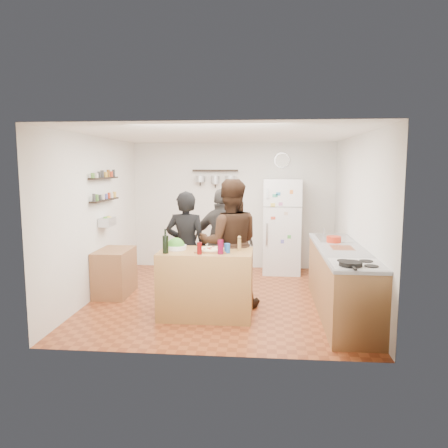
# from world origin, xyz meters

# --- Properties ---
(room_shell) EXTENTS (4.20, 4.20, 4.20)m
(room_shell) POSITION_xyz_m (0.00, 0.39, 1.25)
(room_shell) COLOR brown
(room_shell) RESTS_ON ground
(prep_island) EXTENTS (1.25, 0.72, 0.91)m
(prep_island) POSITION_xyz_m (-0.16, -0.84, 0.46)
(prep_island) COLOR #A2723B
(prep_island) RESTS_ON floor
(pizza_board) EXTENTS (0.42, 0.34, 0.02)m
(pizza_board) POSITION_xyz_m (-0.08, -0.86, 0.92)
(pizza_board) COLOR brown
(pizza_board) RESTS_ON prep_island
(pizza) EXTENTS (0.34, 0.34, 0.02)m
(pizza) POSITION_xyz_m (-0.08, -0.86, 0.94)
(pizza) COLOR beige
(pizza) RESTS_ON pizza_board
(salad_bowl) EXTENTS (0.29, 0.29, 0.06)m
(salad_bowl) POSITION_xyz_m (-0.58, -0.79, 0.94)
(salad_bowl) COLOR silver
(salad_bowl) RESTS_ON prep_island
(wine_bottle) EXTENTS (0.08, 0.08, 0.23)m
(wine_bottle) POSITION_xyz_m (-0.66, -1.06, 1.03)
(wine_bottle) COLOR black
(wine_bottle) RESTS_ON prep_island
(wine_glass_near) EXTENTS (0.06, 0.06, 0.15)m
(wine_glass_near) POSITION_xyz_m (-0.21, -1.08, 0.99)
(wine_glass_near) COLOR #540708
(wine_glass_near) RESTS_ON prep_island
(wine_glass_far) EXTENTS (0.08, 0.08, 0.18)m
(wine_glass_far) POSITION_xyz_m (0.06, -1.04, 1.00)
(wine_glass_far) COLOR #570721
(wine_glass_far) RESTS_ON prep_island
(pepper_mill) EXTENTS (0.05, 0.05, 0.16)m
(pepper_mill) POSITION_xyz_m (0.29, -0.79, 0.99)
(pepper_mill) COLOR olive
(pepper_mill) RESTS_ON prep_island
(salt_canister) EXTENTS (0.08, 0.08, 0.12)m
(salt_canister) POSITION_xyz_m (0.14, -0.96, 0.97)
(salt_canister) COLOR #19498D
(salt_canister) RESTS_ON prep_island
(person_left) EXTENTS (0.63, 0.43, 1.68)m
(person_left) POSITION_xyz_m (-0.53, -0.28, 0.84)
(person_left) COLOR black
(person_left) RESTS_ON floor
(person_center) EXTENTS (0.98, 0.81, 1.86)m
(person_center) POSITION_xyz_m (0.13, -0.35, 0.93)
(person_center) COLOR black
(person_center) RESTS_ON floor
(person_back) EXTENTS (1.05, 0.59, 1.69)m
(person_back) POSITION_xyz_m (-0.04, 0.24, 0.84)
(person_back) COLOR #322E2C
(person_back) RESTS_ON floor
(counter_run) EXTENTS (0.63, 2.63, 0.90)m
(counter_run) POSITION_xyz_m (1.70, -0.55, 0.45)
(counter_run) COLOR #9E7042
(counter_run) RESTS_ON floor
(stove_top) EXTENTS (0.60, 0.62, 0.02)m
(stove_top) POSITION_xyz_m (1.70, -1.50, 0.91)
(stove_top) COLOR white
(stove_top) RESTS_ON counter_run
(skillet) EXTENTS (0.26, 0.26, 0.05)m
(skillet) POSITION_xyz_m (1.60, -1.63, 0.94)
(skillet) COLOR black
(skillet) RESTS_ON stove_top
(sink) EXTENTS (0.50, 0.80, 0.03)m
(sink) POSITION_xyz_m (1.70, 0.30, 0.92)
(sink) COLOR silver
(sink) RESTS_ON counter_run
(cutting_board) EXTENTS (0.30, 0.40, 0.02)m
(cutting_board) POSITION_xyz_m (1.70, -0.50, 0.91)
(cutting_board) COLOR brown
(cutting_board) RESTS_ON counter_run
(red_bowl) EXTENTS (0.21, 0.21, 0.09)m
(red_bowl) POSITION_xyz_m (1.65, -0.07, 0.96)
(red_bowl) COLOR red
(red_bowl) RESTS_ON counter_run
(fridge) EXTENTS (0.70, 0.68, 1.80)m
(fridge) POSITION_xyz_m (0.95, 1.75, 0.90)
(fridge) COLOR white
(fridge) RESTS_ON floor
(wall_clock) EXTENTS (0.30, 0.03, 0.30)m
(wall_clock) POSITION_xyz_m (0.95, 2.08, 2.15)
(wall_clock) COLOR silver
(wall_clock) RESTS_ON back_wall
(spice_shelf_lower) EXTENTS (0.12, 1.00, 0.02)m
(spice_shelf_lower) POSITION_xyz_m (-1.93, 0.20, 1.50)
(spice_shelf_lower) COLOR black
(spice_shelf_lower) RESTS_ON left_wall
(spice_shelf_upper) EXTENTS (0.12, 1.00, 0.02)m
(spice_shelf_upper) POSITION_xyz_m (-1.93, 0.20, 1.85)
(spice_shelf_upper) COLOR black
(spice_shelf_upper) RESTS_ON left_wall
(produce_basket) EXTENTS (0.18, 0.35, 0.14)m
(produce_basket) POSITION_xyz_m (-1.90, 0.20, 1.15)
(produce_basket) COLOR silver
(produce_basket) RESTS_ON left_wall
(side_table) EXTENTS (0.50, 0.80, 0.73)m
(side_table) POSITION_xyz_m (-1.74, 0.02, 0.36)
(side_table) COLOR #97653F
(side_table) RESTS_ON floor
(pot_rack) EXTENTS (0.90, 0.04, 0.04)m
(pot_rack) POSITION_xyz_m (-0.35, 2.00, 1.95)
(pot_rack) COLOR black
(pot_rack) RESTS_ON back_wall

